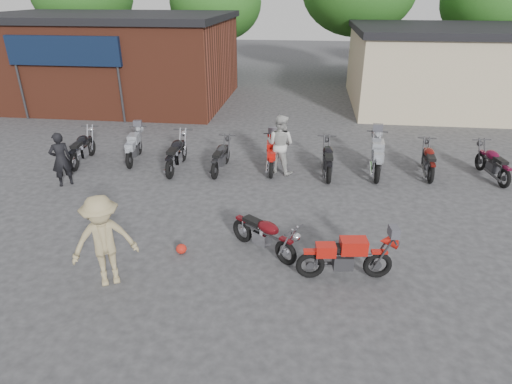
# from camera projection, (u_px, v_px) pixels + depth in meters

# --- Properties ---
(ground) EXTENTS (90.00, 90.00, 0.00)m
(ground) POSITION_uv_depth(u_px,v_px,m) (238.00, 260.00, 9.26)
(ground) COLOR #303133
(brick_building) EXTENTS (12.00, 8.00, 4.00)m
(brick_building) POSITION_uv_depth(u_px,v_px,m) (109.00, 61.00, 21.97)
(brick_building) COLOR #612B1B
(brick_building) RESTS_ON ground
(stucco_building) EXTENTS (10.00, 8.00, 3.50)m
(stucco_building) POSITION_uv_depth(u_px,v_px,m) (458.00, 70.00, 20.99)
(stucco_building) COLOR tan
(stucco_building) RESTS_ON ground
(tree_0) EXTENTS (6.56, 6.56, 8.20)m
(tree_0) POSITION_uv_depth(u_px,v_px,m) (85.00, 10.00, 28.81)
(tree_0) COLOR #1D5115
(tree_0) RESTS_ON ground
(tree_1) EXTENTS (5.92, 5.92, 7.40)m
(tree_1) POSITION_uv_depth(u_px,v_px,m) (216.00, 17.00, 27.96)
(tree_1) COLOR #1D5115
(tree_1) RESTS_ON ground
(tree_2) EXTENTS (7.04, 7.04, 8.80)m
(tree_2) POSITION_uv_depth(u_px,v_px,m) (357.00, 6.00, 26.65)
(tree_2) COLOR #1D5115
(tree_2) RESTS_ON ground
(tree_3) EXTENTS (6.08, 6.08, 7.60)m
(tree_3) POSITION_uv_depth(u_px,v_px,m) (490.00, 17.00, 26.00)
(tree_3) COLOR #1D5115
(tree_3) RESTS_ON ground
(vintage_motorcycle) EXTENTS (1.80, 1.55, 1.04)m
(vintage_motorcycle) POSITION_uv_depth(u_px,v_px,m) (264.00, 233.00, 9.30)
(vintage_motorcycle) COLOR #550A0F
(vintage_motorcycle) RESTS_ON ground
(sportbike) EXTENTS (1.93, 0.86, 1.08)m
(sportbike) POSITION_uv_depth(u_px,v_px,m) (347.00, 255.00, 8.48)
(sportbike) COLOR red
(sportbike) RESTS_ON ground
(helmet) EXTENTS (0.31, 0.31, 0.22)m
(helmet) POSITION_uv_depth(u_px,v_px,m) (181.00, 249.00, 9.47)
(helmet) COLOR red
(helmet) RESTS_ON ground
(person_dark) EXTENTS (0.70, 0.69, 1.63)m
(person_dark) POSITION_uv_depth(u_px,v_px,m) (61.00, 159.00, 12.50)
(person_dark) COLOR black
(person_dark) RESTS_ON ground
(person_light) EXTENTS (1.11, 1.00, 1.88)m
(person_light) POSITION_uv_depth(u_px,v_px,m) (280.00, 144.00, 13.35)
(person_light) COLOR #B4B4B0
(person_light) RESTS_ON ground
(person_tan) EXTENTS (1.42, 1.21, 1.90)m
(person_tan) POSITION_uv_depth(u_px,v_px,m) (104.00, 241.00, 8.17)
(person_tan) COLOR #9A8A5F
(person_tan) RESTS_ON ground
(row_bike_0) EXTENTS (0.84, 2.03, 1.14)m
(row_bike_0) POSITION_uv_depth(u_px,v_px,m) (82.00, 146.00, 14.26)
(row_bike_0) COLOR black
(row_bike_0) RESTS_ON ground
(row_bike_1) EXTENTS (0.88, 1.94, 1.08)m
(row_bike_1) POSITION_uv_depth(u_px,v_px,m) (134.00, 146.00, 14.43)
(row_bike_1) COLOR #989EA6
(row_bike_1) RESTS_ON ground
(row_bike_2) EXTENTS (0.70, 2.06, 1.19)m
(row_bike_2) POSITION_uv_depth(u_px,v_px,m) (176.00, 152.00, 13.72)
(row_bike_2) COLOR black
(row_bike_2) RESTS_ON ground
(row_bike_3) EXTENTS (0.74, 1.86, 1.05)m
(row_bike_3) POSITION_uv_depth(u_px,v_px,m) (221.00, 155.00, 13.64)
(row_bike_3) COLOR black
(row_bike_3) RESTS_ON ground
(row_bike_4) EXTENTS (0.75, 1.89, 1.08)m
(row_bike_4) POSITION_uv_depth(u_px,v_px,m) (272.00, 154.00, 13.72)
(row_bike_4) COLOR red
(row_bike_4) RESTS_ON ground
(row_bike_5) EXTENTS (0.71, 1.95, 1.12)m
(row_bike_5) POSITION_uv_depth(u_px,v_px,m) (328.00, 158.00, 13.36)
(row_bike_5) COLOR black
(row_bike_5) RESTS_ON ground
(row_bike_6) EXTENTS (0.86, 2.17, 1.23)m
(row_bike_6) POSITION_uv_depth(u_px,v_px,m) (377.00, 155.00, 13.41)
(row_bike_6) COLOR #90959D
(row_bike_6) RESTS_ON ground
(row_bike_7) EXTENTS (0.75, 1.88, 1.06)m
(row_bike_7) POSITION_uv_depth(u_px,v_px,m) (429.00, 159.00, 13.34)
(row_bike_7) COLOR #580F0B
(row_bike_7) RESTS_ON ground
(row_bike_8) EXTENTS (0.91, 1.95, 1.09)m
(row_bike_8) POSITION_uv_depth(u_px,v_px,m) (493.00, 162.00, 13.08)
(row_bike_8) COLOR #560A25
(row_bike_8) RESTS_ON ground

